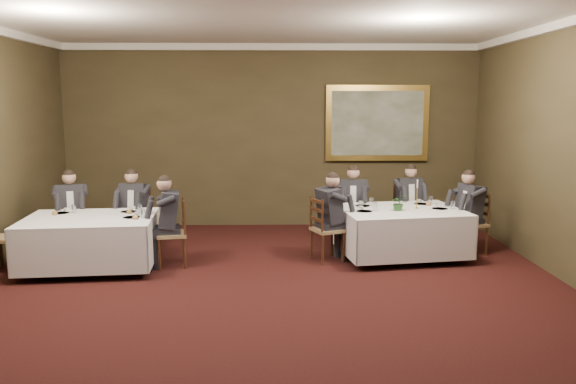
{
  "coord_description": "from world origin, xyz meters",
  "views": [
    {
      "loc": [
        0.14,
        -5.92,
        2.4
      ],
      "look_at": [
        0.27,
        1.92,
        1.15
      ],
      "focal_mm": 35.0,
      "sensor_mm": 36.0,
      "label": 1
    }
  ],
  "objects_px": {
    "candlestick": "(417,197)",
    "chair_main_endright": "(470,236)",
    "diner_main_backleft": "(352,214)",
    "chair_main_backright": "(407,225)",
    "diner_main_endleft": "(327,228)",
    "diner_main_backright": "(408,212)",
    "diner_sec_backleft": "(72,222)",
    "centerpiece": "(399,202)",
    "painting": "(377,123)",
    "chair_main_endleft": "(327,243)",
    "chair_sec_backleft": "(73,235)",
    "chair_sec_endright": "(173,247)",
    "chair_main_backleft": "(352,227)",
    "diner_sec_endright": "(171,232)",
    "chair_sec_endleft": "(7,252)",
    "table_second": "(90,239)",
    "diner_main_endright": "(470,222)",
    "chair_sec_backright": "(136,234)",
    "table_main": "(400,229)",
    "diner_sec_backright": "(135,220)"
  },
  "relations": [
    {
      "from": "candlestick",
      "to": "chair_main_endright",
      "type": "bearing_deg",
      "value": 7.54
    },
    {
      "from": "diner_main_backleft",
      "to": "candlestick",
      "type": "height_order",
      "value": "diner_main_backleft"
    },
    {
      "from": "chair_main_backright",
      "to": "diner_main_endleft",
      "type": "xyz_separation_m",
      "value": [
        -1.51,
        -1.21,
        0.23
      ]
    },
    {
      "from": "diner_main_backright",
      "to": "diner_main_endleft",
      "type": "distance_m",
      "value": 1.93
    },
    {
      "from": "diner_sec_backleft",
      "to": "centerpiece",
      "type": "distance_m",
      "value": 5.2
    },
    {
      "from": "chair_main_backright",
      "to": "centerpiece",
      "type": "xyz_separation_m",
      "value": [
        -0.41,
        -1.14,
        0.61
      ]
    },
    {
      "from": "painting",
      "to": "chair_main_endleft",
      "type": "bearing_deg",
      "value": -114.99
    },
    {
      "from": "chair_sec_backleft",
      "to": "chair_sec_endright",
      "type": "relative_size",
      "value": 1.0
    },
    {
      "from": "chair_sec_backleft",
      "to": "chair_sec_endright",
      "type": "distance_m",
      "value": 1.92
    },
    {
      "from": "chair_main_backleft",
      "to": "chair_main_endleft",
      "type": "height_order",
      "value": "same"
    },
    {
      "from": "chair_main_backright",
      "to": "candlestick",
      "type": "height_order",
      "value": "candlestick"
    },
    {
      "from": "diner_main_endleft",
      "to": "diner_sec_endright",
      "type": "bearing_deg",
      "value": -106.9
    },
    {
      "from": "candlestick",
      "to": "diner_sec_endright",
      "type": "bearing_deg",
      "value": -172.35
    },
    {
      "from": "chair_sec_endleft",
      "to": "diner_sec_backleft",
      "type": "bearing_deg",
      "value": 149.06
    },
    {
      "from": "chair_main_backleft",
      "to": "diner_main_backleft",
      "type": "bearing_deg",
      "value": 90.0
    },
    {
      "from": "candlestick",
      "to": "table_second",
      "type": "bearing_deg",
      "value": -172.87
    },
    {
      "from": "chair_main_endright",
      "to": "candlestick",
      "type": "height_order",
      "value": "candlestick"
    },
    {
      "from": "chair_main_endright",
      "to": "chair_sec_endright",
      "type": "relative_size",
      "value": 1.0
    },
    {
      "from": "chair_main_backleft",
      "to": "diner_sec_endright",
      "type": "relative_size",
      "value": 0.74
    },
    {
      "from": "diner_main_backleft",
      "to": "table_second",
      "type": "bearing_deg",
      "value": 23.23
    },
    {
      "from": "diner_main_endright",
      "to": "chair_sec_endleft",
      "type": "xyz_separation_m",
      "value": [
        -6.97,
        -0.84,
        -0.23
      ]
    },
    {
      "from": "diner_main_backright",
      "to": "chair_sec_backright",
      "type": "xyz_separation_m",
      "value": [
        -4.59,
        -0.57,
        -0.23
      ]
    },
    {
      "from": "chair_main_backright",
      "to": "diner_sec_endright",
      "type": "xyz_separation_m",
      "value": [
        -3.84,
        -1.47,
        0.23
      ]
    },
    {
      "from": "chair_main_backleft",
      "to": "centerpiece",
      "type": "distance_m",
      "value": 1.29
    },
    {
      "from": "chair_main_endleft",
      "to": "diner_sec_backleft",
      "type": "relative_size",
      "value": 0.74
    },
    {
      "from": "table_main",
      "to": "chair_main_backleft",
      "type": "xyz_separation_m",
      "value": [
        -0.64,
        0.87,
        -0.17
      ]
    },
    {
      "from": "diner_sec_backleft",
      "to": "diner_sec_endright",
      "type": "relative_size",
      "value": 1.0
    },
    {
      "from": "chair_main_endleft",
      "to": "chair_main_endright",
      "type": "bearing_deg",
      "value": 75.93
    },
    {
      "from": "chair_main_endright",
      "to": "diner_main_endright",
      "type": "distance_m",
      "value": 0.23
    },
    {
      "from": "chair_sec_backright",
      "to": "diner_main_backright",
      "type": "bearing_deg",
      "value": -164.24
    },
    {
      "from": "diner_main_backright",
      "to": "centerpiece",
      "type": "xyz_separation_m",
      "value": [
        -0.41,
        -1.12,
        0.39
      ]
    },
    {
      "from": "centerpiece",
      "to": "chair_main_backleft",
      "type": "bearing_deg",
      "value": 120.61
    },
    {
      "from": "diner_main_backleft",
      "to": "painting",
      "type": "height_order",
      "value": "painting"
    },
    {
      "from": "chair_sec_endright",
      "to": "chair_sec_endleft",
      "type": "height_order",
      "value": "same"
    },
    {
      "from": "diner_sec_endright",
      "to": "candlestick",
      "type": "height_order",
      "value": "diner_sec_endright"
    },
    {
      "from": "chair_main_endleft",
      "to": "painting",
      "type": "relative_size",
      "value": 0.5
    },
    {
      "from": "diner_main_backright",
      "to": "chair_sec_backleft",
      "type": "distance_m",
      "value": 5.63
    },
    {
      "from": "chair_main_endright",
      "to": "diner_main_endright",
      "type": "xyz_separation_m",
      "value": [
        -0.01,
        -0.0,
        0.23
      ]
    },
    {
      "from": "diner_sec_endright",
      "to": "painting",
      "type": "relative_size",
      "value": 0.68
    },
    {
      "from": "diner_sec_backright",
      "to": "painting",
      "type": "xyz_separation_m",
      "value": [
        4.24,
        1.89,
        1.5
      ]
    },
    {
      "from": "diner_main_endright",
      "to": "chair_sec_backleft",
      "type": "relative_size",
      "value": 1.35
    },
    {
      "from": "table_main",
      "to": "chair_main_endright",
      "type": "xyz_separation_m",
      "value": [
        1.17,
        0.19,
        -0.17
      ]
    },
    {
      "from": "diner_main_endleft",
      "to": "chair_sec_backright",
      "type": "xyz_separation_m",
      "value": [
        -3.08,
        0.63,
        -0.23
      ]
    },
    {
      "from": "table_main",
      "to": "chair_main_backright",
      "type": "relative_size",
      "value": 2.07
    },
    {
      "from": "chair_sec_backleft",
      "to": "diner_main_endright",
      "type": "bearing_deg",
      "value": 160.28
    },
    {
      "from": "table_second",
      "to": "chair_main_endright",
      "type": "height_order",
      "value": "chair_main_endright"
    },
    {
      "from": "diner_main_backright",
      "to": "chair_sec_backright",
      "type": "bearing_deg",
      "value": -0.7
    },
    {
      "from": "chair_main_backright",
      "to": "chair_sec_endleft",
      "type": "height_order",
      "value": "same"
    },
    {
      "from": "diner_main_backright",
      "to": "chair_main_endright",
      "type": "distance_m",
      "value": 1.19
    },
    {
      "from": "diner_sec_endright",
      "to": "candlestick",
      "type": "distance_m",
      "value": 3.8
    }
  ]
}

